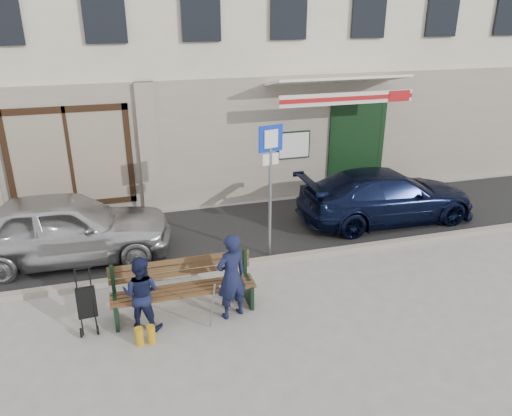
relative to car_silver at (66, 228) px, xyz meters
name	(u,v)px	position (x,y,z in m)	size (l,w,h in m)	color
ground	(262,308)	(3.29, -2.80, -0.71)	(80.00, 80.00, 0.00)	#9E9991
asphalt_lane	(224,234)	(3.29, 0.30, -0.70)	(60.00, 3.20, 0.01)	#282828
curb	(241,264)	(3.29, -1.30, -0.65)	(60.00, 0.18, 0.12)	#9E9384
car_silver	(66,228)	(0.00, 0.00, 0.00)	(1.67, 4.15, 1.41)	#BCBCC1
car_navy	(387,196)	(7.23, 0.01, -0.09)	(1.74, 4.28, 1.24)	black
parking_sign	(270,171)	(3.99, -0.98, 1.15)	(0.50, 0.14, 2.76)	gray
bench	(181,290)	(1.94, -2.56, -0.25)	(2.40, 1.17, 0.98)	brown
man	(231,276)	(2.74, -2.86, 0.05)	(0.55, 0.36, 1.51)	#131835
woman	(141,293)	(1.29, -2.78, -0.07)	(0.62, 0.48, 1.27)	#141938
stroller	(87,304)	(0.44, -2.58, -0.24)	(0.32, 0.44, 1.04)	black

